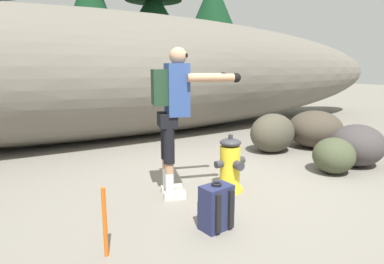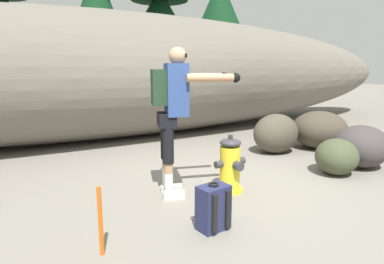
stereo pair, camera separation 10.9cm
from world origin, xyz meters
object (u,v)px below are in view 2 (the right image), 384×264
spare_backpack (213,208)px  boulder_small (361,146)px  fire_hydrant (230,166)px  boulder_large (319,130)px  boulder_outlier (337,157)px  survey_stake (100,221)px  boulder_mid (276,133)px  utility_worker (175,104)px

spare_backpack → boulder_small: (3.12, 0.52, 0.11)m
fire_hydrant → boulder_small: fire_hydrant is taller
boulder_small → boulder_large: bearing=69.0°
boulder_outlier → survey_stake: 3.55m
fire_hydrant → boulder_outlier: bearing=-7.7°
fire_hydrant → boulder_large: bearing=18.5°
fire_hydrant → spare_backpack: size_ratio=1.55×
boulder_large → boulder_mid: (-0.99, 0.16, -0.00)m
boulder_large → survey_stake: boulder_large is taller
spare_backpack → boulder_mid: size_ratio=0.54×
utility_worker → boulder_outlier: 2.60m
utility_worker → boulder_mid: bearing=37.1°
boulder_mid → survey_stake: bearing=-154.5°
boulder_outlier → boulder_mid: bearing=85.9°
utility_worker → spare_backpack: bearing=-76.5°
fire_hydrant → spare_backpack: bearing=-135.6°
boulder_outlier → boulder_large: bearing=47.6°
fire_hydrant → boulder_outlier: size_ratio=1.10×
boulder_large → fire_hydrant: bearing=-161.5°
fire_hydrant → boulder_outlier: fire_hydrant is taller
boulder_large → boulder_outlier: bearing=-132.4°
fire_hydrant → spare_backpack: (-0.72, -0.71, -0.12)m
boulder_large → boulder_small: (-0.44, -1.14, -0.03)m
boulder_mid → survey_stake: 4.02m
boulder_mid → boulder_small: boulder_mid is taller
boulder_large → boulder_small: 1.22m
utility_worker → spare_backpack: size_ratio=3.77×
boulder_mid → boulder_outlier: boulder_mid is taller
boulder_small → boulder_outlier: size_ratio=1.30×
boulder_large → spare_backpack: bearing=-155.0°
survey_stake → boulder_mid: bearing=25.5°
utility_worker → boulder_outlier: (2.41, -0.45, -0.86)m
spare_backpack → boulder_outlier: bearing=-86.4°
fire_hydrant → utility_worker: 1.06m
spare_backpack → boulder_small: boulder_small is taller
fire_hydrant → boulder_large: 2.99m
spare_backpack → boulder_large: (3.56, 1.66, 0.15)m
spare_backpack → boulder_large: 3.93m
utility_worker → spare_backpack: utility_worker is taller
utility_worker → boulder_large: size_ratio=1.71×
boulder_large → boulder_mid: 1.00m
boulder_mid → utility_worker: bearing=-160.3°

